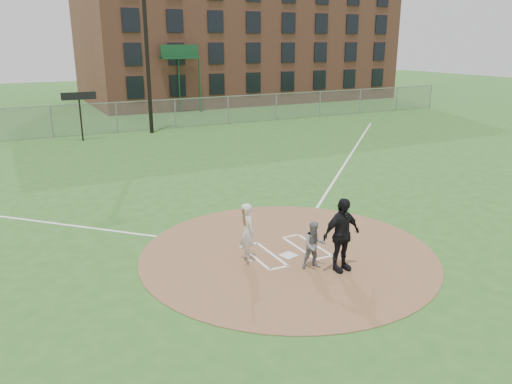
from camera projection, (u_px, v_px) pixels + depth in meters
name	position (u px, v px, depth m)	size (l,w,h in m)	color
ground	(288.00, 253.00, 14.26)	(140.00, 140.00, 0.00)	#2A5D1F
dirt_circle	(288.00, 253.00, 14.26)	(8.40, 8.40, 0.02)	brown
home_plate	(288.00, 255.00, 14.04)	(0.41, 0.41, 0.03)	silver
foul_line_first	(349.00, 158.00, 25.85)	(0.10, 24.00, 0.01)	white
catcher	(314.00, 245.00, 13.15)	(0.63, 0.49, 1.29)	slate
umpire	(341.00, 235.00, 12.92)	(1.16, 0.48, 1.98)	black
batters_boxes	(285.00, 251.00, 14.38)	(2.08, 1.88, 0.01)	white
batter_at_plate	(248.00, 232.00, 13.58)	(0.68, 0.97, 1.78)	silver
outfield_fence	(117.00, 118.00, 32.69)	(56.08, 0.08, 2.03)	slate
brick_warehouse	(235.00, 24.00, 51.39)	(30.00, 17.17, 15.00)	#9D5843
light_pole	(145.00, 28.00, 31.09)	(1.20, 0.30, 12.22)	black
scoreboard_sign	(79.00, 101.00, 29.67)	(2.00, 0.10, 2.93)	black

